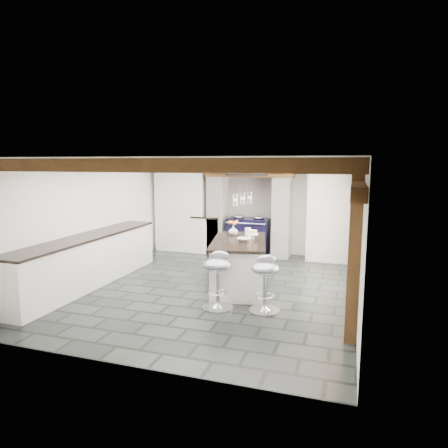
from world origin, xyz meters
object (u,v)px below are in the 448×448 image
(range_cooker, at_px, (249,236))
(kitchen_island, at_px, (239,264))
(bar_stool_near, at_px, (265,277))
(bar_stool_far, at_px, (218,274))

(range_cooker, bearing_deg, kitchen_island, -79.41)
(kitchen_island, height_order, bar_stool_near, kitchen_island)
(kitchen_island, height_order, bar_stool_far, kitchen_island)
(bar_stool_near, relative_size, bar_stool_far, 0.97)
(kitchen_island, distance_m, bar_stool_far, 1.10)
(range_cooker, xyz_separation_m, kitchen_island, (0.49, -2.60, -0.02))
(bar_stool_far, bearing_deg, bar_stool_near, 4.41)
(kitchen_island, xyz_separation_m, bar_stool_near, (0.68, -1.00, 0.09))
(bar_stool_near, xyz_separation_m, bar_stool_far, (-0.71, -0.09, 0.02))
(range_cooker, relative_size, bar_stool_far, 1.12)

